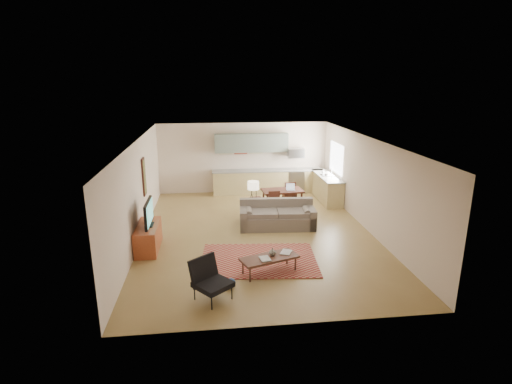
{
  "coord_description": "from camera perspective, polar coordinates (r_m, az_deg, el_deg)",
  "views": [
    {
      "loc": [
        -1.3,
        -10.7,
        4.29
      ],
      "look_at": [
        0.0,
        0.3,
        1.15
      ],
      "focal_mm": 28.0,
      "sensor_mm": 36.0,
      "label": 1
    }
  ],
  "objects": [
    {
      "name": "upper_cabinets",
      "position": [
        15.29,
        -0.66,
        7.03
      ],
      "size": [
        2.8,
        0.34,
        0.7
      ],
      "primitive_type": "cube",
      "color": "slate",
      "rests_on": "room"
    },
    {
      "name": "armchair",
      "position": [
        8.19,
        -6.2,
        -12.46
      ],
      "size": [
        1.05,
        1.05,
        0.85
      ],
      "primitive_type": null,
      "rotation": [
        0.0,
        0.0,
        0.7
      ],
      "color": "black",
      "rests_on": "floor"
    },
    {
      "name": "vase",
      "position": [
        9.24,
        2.37,
        -8.5
      ],
      "size": [
        0.2,
        0.2,
        0.18
      ],
      "primitive_type": "imported",
      "rotation": [
        0.0,
        0.0,
        0.1
      ],
      "color": "black",
      "rests_on": "coffee_table"
    },
    {
      "name": "kitchen_counter_back",
      "position": [
        15.52,
        1.62,
        1.54
      ],
      "size": [
        4.26,
        0.64,
        0.92
      ],
      "primitive_type": null,
      "color": "tan",
      "rests_on": "ground"
    },
    {
      "name": "dining_chair_near",
      "position": [
        12.93,
        2.73,
        -1.74
      ],
      "size": [
        0.38,
        0.39,
        0.78
      ],
      "primitive_type": null,
      "rotation": [
        0.0,
        0.0,
        0.0
      ],
      "color": "#391912",
      "rests_on": "floor"
    },
    {
      "name": "tv_credenza",
      "position": [
        10.82,
        -15.14,
        -6.24
      ],
      "size": [
        0.55,
        1.42,
        0.66
      ],
      "primitive_type": null,
      "color": "#9B4022",
      "rests_on": "floor"
    },
    {
      "name": "soap_bottle",
      "position": [
        14.84,
        9.6,
        2.87
      ],
      "size": [
        0.12,
        0.12,
        0.19
      ],
      "primitive_type": "imported",
      "rotation": [
        0.0,
        0.0,
        0.19
      ],
      "color": "beige",
      "rests_on": "kitchen_counter_right"
    },
    {
      "name": "kitchen_microwave",
      "position": [
        15.5,
        5.69,
        5.58
      ],
      "size": [
        0.62,
        0.4,
        0.35
      ],
      "primitive_type": "cube",
      "color": "#A5A8AD",
      "rests_on": "room"
    },
    {
      "name": "book_b",
      "position": [
        9.44,
        3.63,
        -8.5
      ],
      "size": [
        0.47,
        0.49,
        0.02
      ],
      "primitive_type": "imported",
      "rotation": [
        0.0,
        0.0,
        -0.43
      ],
      "color": "navy",
      "rests_on": "coffee_table"
    },
    {
      "name": "sofa",
      "position": [
        11.91,
        3.06,
        -3.24
      ],
      "size": [
        2.39,
        1.17,
        0.81
      ],
      "primitive_type": null,
      "rotation": [
        0.0,
        0.0,
        -0.07
      ],
      "color": "#685C51",
      "rests_on": "floor"
    },
    {
      "name": "tv",
      "position": [
        10.59,
        -15.11,
        -2.94
      ],
      "size": [
        0.11,
        1.09,
        0.66
      ],
      "primitive_type": null,
      "color": "black",
      "rests_on": "tv_credenza"
    },
    {
      "name": "kitchen_counter_right",
      "position": [
        14.84,
        10.07,
        0.63
      ],
      "size": [
        0.64,
        2.26,
        0.92
      ],
      "primitive_type": null,
      "color": "tan",
      "rests_on": "ground"
    },
    {
      "name": "laptop",
      "position": [
        13.43,
        5.0,
        0.69
      ],
      "size": [
        0.29,
        0.22,
        0.22
      ],
      "primitive_type": null,
      "rotation": [
        0.0,
        0.0,
        -0.02
      ],
      "color": "#A5A8AD",
      "rests_on": "dining_table"
    },
    {
      "name": "console_table",
      "position": [
        12.45,
        -0.39,
        -2.57
      ],
      "size": [
        0.71,
        0.57,
        0.72
      ],
      "primitive_type": null,
      "rotation": [
        0.0,
        0.0,
        0.29
      ],
      "color": "#391912",
      "rests_on": "floor"
    },
    {
      "name": "room",
      "position": [
        11.17,
        0.18,
        0.57
      ],
      "size": [
        9.0,
        9.0,
        9.0
      ],
      "color": "olive",
      "rests_on": "ground"
    },
    {
      "name": "coffee_table",
      "position": [
        9.28,
        1.93,
        -10.34
      ],
      "size": [
        1.43,
        0.94,
        0.4
      ],
      "primitive_type": null,
      "rotation": [
        0.0,
        0.0,
        0.34
      ],
      "color": "#47261C",
      "rests_on": "floor"
    },
    {
      "name": "dining_chair_far",
      "position": [
        14.22,
        4.71,
        -0.04
      ],
      "size": [
        0.42,
        0.44,
        0.83
      ],
      "primitive_type": null,
      "rotation": [
        0.0,
        0.0,
        3.21
      ],
      "color": "#391912",
      "rests_on": "floor"
    },
    {
      "name": "kitchen_range",
      "position": [
        15.72,
        5.6,
        1.61
      ],
      "size": [
        0.62,
        0.62,
        0.9
      ],
      "primitive_type": "cube",
      "color": "#A5A8AD",
      "rests_on": "ground"
    },
    {
      "name": "rug",
      "position": [
        9.94,
        0.39,
        -9.68
      ],
      "size": [
        2.97,
        2.19,
        0.02
      ],
      "primitive_type": "cube",
      "rotation": [
        0.0,
        0.0,
        -0.09
      ],
      "color": "maroon",
      "rests_on": "floor"
    },
    {
      "name": "triptych",
      "position": [
        15.43,
        -2.2,
        6.35
      ],
      "size": [
        1.7,
        0.04,
        0.5
      ],
      "primitive_type": null,
      "color": "beige",
      "rests_on": "room"
    },
    {
      "name": "table_lamp",
      "position": [
        12.26,
        -0.4,
        0.3
      ],
      "size": [
        0.44,
        0.44,
        0.58
      ],
      "primitive_type": null,
      "rotation": [
        0.0,
        0.0,
        0.32
      ],
      "color": "beige",
      "rests_on": "console_table"
    },
    {
      "name": "book_a",
      "position": [
        9.03,
        0.61,
        -9.61
      ],
      "size": [
        0.33,
        0.38,
        0.03
      ],
      "primitive_type": "imported",
      "rotation": [
        0.0,
        0.0,
        0.17
      ],
      "color": "#9C3723",
      "rests_on": "coffee_table"
    },
    {
      "name": "window_right",
      "position": [
        14.68,
        11.4,
        4.77
      ],
      "size": [
        0.02,
        1.4,
        1.05
      ],
      "primitive_type": "cube",
      "color": "white",
      "rests_on": "room"
    },
    {
      "name": "dining_table",
      "position": [
        13.58,
        3.76,
        -1.09
      ],
      "size": [
        1.42,
        0.9,
        0.69
      ],
      "primitive_type": null,
      "rotation": [
        0.0,
        0.0,
        0.09
      ],
      "color": "#391912",
      "rests_on": "floor"
    },
    {
      "name": "wall_art_left",
      "position": [
        12.07,
        -15.67,
        2.11
      ],
      "size": [
        0.06,
        0.42,
        1.1
      ],
      "primitive_type": null,
      "color": "olive",
      "rests_on": "room"
    }
  ]
}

